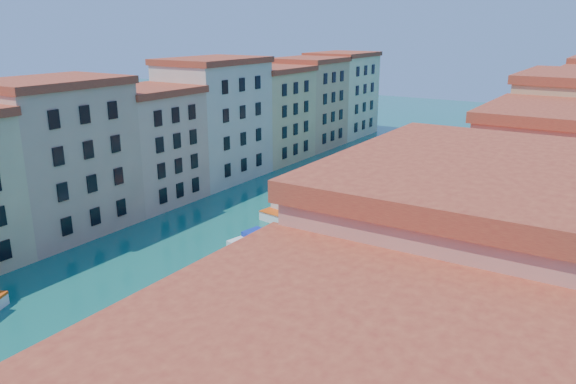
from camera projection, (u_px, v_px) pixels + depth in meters
name	position (u px, v px, depth m)	size (l,w,h in m)	color
left_bank_palazzos	(191.00, 129.00, 92.64)	(12.80, 128.40, 21.00)	beige
right_bank_palazzos	(562.00, 176.00, 64.20)	(12.80, 128.40, 21.00)	#9A3D39
quay	(482.00, 237.00, 70.96)	(4.00, 140.00, 1.00)	#AA9C89
mooring_poles_right	(325.00, 366.00, 42.91)	(1.44, 54.24, 3.20)	brown
vaporetto_far	(319.00, 197.00, 84.54)	(8.14, 21.69, 3.15)	white
gondola_fore	(183.00, 317.00, 51.89)	(4.71, 11.52, 2.37)	black
gondola_right	(278.00, 359.00, 45.28)	(5.97, 11.71, 2.48)	black
gondola_far	(359.00, 220.00, 77.59)	(6.31, 10.94, 1.69)	black
motorboat_mid	(252.00, 237.00, 70.98)	(3.20, 6.83, 1.36)	silver
motorboat_far	(389.00, 195.00, 88.27)	(2.28, 7.19, 1.49)	silver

